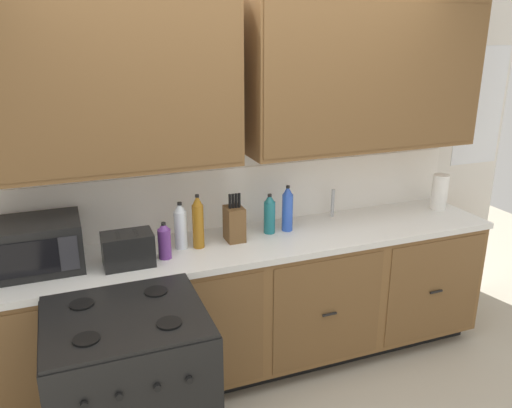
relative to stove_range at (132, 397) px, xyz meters
name	(u,v)px	position (x,y,z in m)	size (l,w,h in m)	color
ground_plane	(267,393)	(0.87, 0.33, -0.47)	(8.28, 8.28, 0.00)	#B2A893
wall_unit	(240,118)	(0.87, 0.83, 1.21)	(4.51, 0.40, 2.52)	white
counter_run	(251,304)	(0.87, 0.63, 0.01)	(3.34, 0.64, 0.94)	black
stove_range	(132,397)	(0.00, 0.00, 0.00)	(0.76, 0.68, 0.95)	black
microwave	(36,245)	(-0.37, 0.68, 0.61)	(0.48, 0.37, 0.28)	black
toaster	(128,249)	(0.10, 0.54, 0.56)	(0.28, 0.18, 0.19)	black
knife_block	(234,223)	(0.78, 0.67, 0.58)	(0.11, 0.14, 0.31)	brown
sink_faucet	(333,203)	(1.57, 0.84, 0.57)	(0.02, 0.02, 0.20)	#B2B5BA
paper_towel_roll	(440,192)	(2.38, 0.71, 0.60)	(0.12, 0.12, 0.26)	white
bottle_amber	(198,222)	(0.54, 0.65, 0.63)	(0.07, 0.07, 0.34)	#9E6619
bottle_violet	(164,241)	(0.31, 0.56, 0.58)	(0.08, 0.08, 0.22)	#663384
bottle_blue	(287,209)	(1.16, 0.71, 0.62)	(0.07, 0.07, 0.31)	blue
bottle_clear	(181,226)	(0.44, 0.68, 0.61)	(0.08, 0.08, 0.29)	silver
bottle_teal	(269,214)	(1.03, 0.71, 0.60)	(0.07, 0.07, 0.27)	#1E707A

